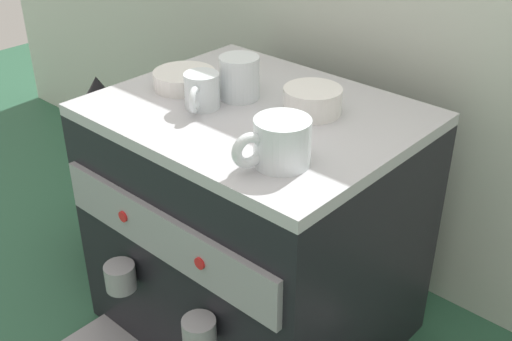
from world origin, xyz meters
name	(u,v)px	position (x,y,z in m)	size (l,w,h in m)	color
ground_plane	(256,319)	(0.00, 0.00, 0.00)	(4.00, 4.00, 0.00)	#28563D
tiled_backsplash_wall	(367,51)	(0.00, 0.34, 0.50)	(2.80, 0.03, 1.01)	silver
espresso_machine	(255,226)	(0.00, 0.00, 0.24)	(0.54, 0.55, 0.49)	black
ceramic_cup_0	(201,91)	(-0.07, -0.06, 0.52)	(0.07, 0.09, 0.06)	silver
ceramic_cup_1	(279,143)	(0.16, -0.12, 0.52)	(0.08, 0.12, 0.07)	silver
ceramic_cup_2	(240,77)	(-0.06, 0.02, 0.53)	(0.07, 0.11, 0.08)	silver
ceramic_bowl_0	(312,101)	(0.08, 0.05, 0.51)	(0.10, 0.10, 0.04)	white
ceramic_bowl_1	(184,80)	(-0.16, -0.02, 0.50)	(0.12, 0.12, 0.03)	white
coffee_grinder	(108,164)	(-0.44, -0.03, 0.22)	(0.17, 0.17, 0.44)	black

